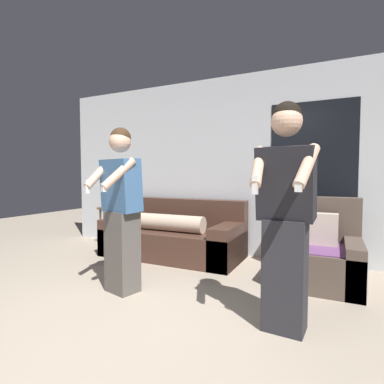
# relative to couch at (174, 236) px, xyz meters

# --- Properties ---
(ground_plane) EXTENTS (14.00, 14.00, 0.00)m
(ground_plane) POSITION_rel_couch_xyz_m (0.73, -2.62, -0.29)
(ground_plane) COLOR tan
(wall_back) EXTENTS (6.14, 0.07, 2.70)m
(wall_back) POSITION_rel_couch_xyz_m (0.75, 0.50, 1.06)
(wall_back) COLOR silver
(wall_back) RESTS_ON ground_plane
(couch) EXTENTS (2.04, 0.95, 0.84)m
(couch) POSITION_rel_couch_xyz_m (0.00, 0.00, 0.00)
(couch) COLOR #472D23
(couch) RESTS_ON ground_plane
(armchair) EXTENTS (0.85, 0.92, 0.94)m
(armchair) POSITION_rel_couch_xyz_m (2.03, -0.24, 0.01)
(armchair) COLOR brown
(armchair) RESTS_ON ground_plane
(side_table) EXTENTS (0.40, 0.43, 0.81)m
(side_table) POSITION_rel_couch_xyz_m (-1.33, 0.23, 0.24)
(side_table) COLOR brown
(side_table) RESTS_ON ground_plane
(person_left) EXTENTS (0.49, 0.54, 1.69)m
(person_left) POSITION_rel_couch_xyz_m (0.19, -1.45, 0.57)
(person_left) COLOR #56514C
(person_left) RESTS_ON ground_plane
(person_right) EXTENTS (0.48, 0.50, 1.76)m
(person_right) POSITION_rel_couch_xyz_m (1.83, -1.54, 0.61)
(person_right) COLOR #28282D
(person_right) RESTS_ON ground_plane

